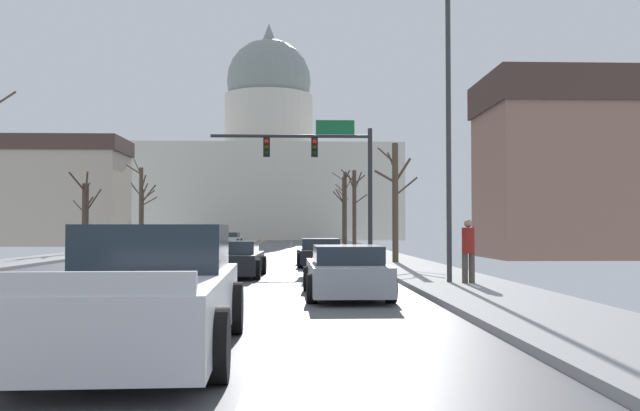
% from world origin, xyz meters
% --- Properties ---
extents(ground, '(20.00, 180.00, 0.20)m').
position_xyz_m(ground, '(0.00, -0.00, 0.02)').
color(ground, '#505055').
extents(signal_gantry, '(7.91, 0.41, 6.77)m').
position_xyz_m(signal_gantry, '(5.39, 17.75, 4.94)').
color(signal_gantry, '#28282D').
rests_on(signal_gantry, ground).
extents(street_lamp_right, '(1.96, 0.24, 8.27)m').
position_xyz_m(street_lamp_right, '(7.97, 3.16, 4.97)').
color(street_lamp_right, '#333338').
rests_on(street_lamp_right, ground).
extents(capitol_building, '(35.63, 23.39, 31.09)m').
position_xyz_m(capitol_building, '(0.00, 82.30, 9.39)').
color(capitol_building, beige).
rests_on(capitol_building, ground).
extents(sedan_near_00, '(1.98, 4.50, 1.17)m').
position_xyz_m(sedan_near_00, '(4.99, 13.42, 0.55)').
color(sedan_near_00, black).
rests_on(sedan_near_00, ground).
extents(sedan_near_01, '(2.08, 4.28, 1.20)m').
position_xyz_m(sedan_near_01, '(1.89, 7.22, 0.57)').
color(sedan_near_01, black).
rests_on(sedan_near_01, ground).
extents(sedan_near_02, '(1.99, 4.60, 1.22)m').
position_xyz_m(sedan_near_02, '(5.16, 0.63, 0.57)').
color(sedan_near_02, '#9EA3A8').
rests_on(sedan_near_02, ground).
extents(pickup_truck_near_03, '(2.52, 5.66, 1.68)m').
position_xyz_m(pickup_truck_near_03, '(2.03, -6.49, 0.75)').
color(pickup_truck_near_03, silver).
rests_on(pickup_truck_near_03, ground).
extents(sedan_oncoming_00, '(2.06, 4.38, 1.18)m').
position_xyz_m(sedan_oncoming_00, '(-1.78, 23.60, 0.57)').
color(sedan_oncoming_00, '#1E7247').
rests_on(sedan_oncoming_00, ground).
extents(sedan_oncoming_01, '(2.07, 4.48, 1.19)m').
position_xyz_m(sedan_oncoming_01, '(-5.35, 36.00, 0.55)').
color(sedan_oncoming_01, silver).
rests_on(sedan_oncoming_01, ground).
extents(sedan_oncoming_02, '(2.03, 4.67, 1.18)m').
position_xyz_m(sedan_oncoming_02, '(-1.97, 45.60, 0.56)').
color(sedan_oncoming_02, silver).
rests_on(sedan_oncoming_02, ground).
extents(sedan_oncoming_03, '(2.12, 4.73, 1.13)m').
position_xyz_m(sedan_oncoming_03, '(-5.24, 56.95, 0.54)').
color(sedan_oncoming_03, '#6B6056').
rests_on(sedan_oncoming_03, ground).
extents(flank_building_00, '(11.20, 7.11, 9.63)m').
position_xyz_m(flank_building_00, '(-17.03, 46.29, 4.86)').
color(flank_building_00, '#B2A38E').
rests_on(flank_building_00, ground).
extents(flank_building_01, '(8.93, 6.90, 9.73)m').
position_xyz_m(flank_building_01, '(18.51, 20.65, 4.93)').
color(flank_building_01, '#8C6656').
rests_on(flank_building_01, ground).
extents(bare_tree_00, '(1.89, 1.67, 5.17)m').
position_xyz_m(bare_tree_00, '(8.28, 13.97, 2.91)').
color(bare_tree_00, '#4C3D2D').
rests_on(bare_tree_00, ground).
extents(bare_tree_01, '(2.29, 2.15, 7.17)m').
position_xyz_m(bare_tree_01, '(-7.93, 37.21, 3.40)').
color(bare_tree_01, '#4C3D2D').
rests_on(bare_tree_01, ground).
extents(bare_tree_02, '(2.20, 2.06, 6.14)m').
position_xyz_m(bare_tree_02, '(8.68, 39.58, 3.50)').
color(bare_tree_02, '#423328').
rests_on(bare_tree_02, ground).
extents(bare_tree_03, '(2.23, 0.70, 5.22)m').
position_xyz_m(bare_tree_03, '(-8.81, 41.75, 2.74)').
color(bare_tree_03, '#423328').
rests_on(bare_tree_03, ground).
extents(bare_tree_04, '(1.64, 2.75, 6.35)m').
position_xyz_m(bare_tree_04, '(8.47, 49.77, 3.49)').
color(bare_tree_04, '#4C3D2D').
rests_on(bare_tree_04, ground).
extents(bare_tree_05, '(1.88, 2.34, 4.70)m').
position_xyz_m(bare_tree_05, '(-8.45, 25.10, 2.37)').
color(bare_tree_05, '#423328').
rests_on(bare_tree_05, ground).
extents(bare_tree_06, '(1.91, 2.20, 6.53)m').
position_xyz_m(bare_tree_06, '(8.31, 44.90, 3.54)').
color(bare_tree_06, '#423328').
rests_on(bare_tree_06, ground).
extents(pedestrian_00, '(0.35, 0.34, 1.72)m').
position_xyz_m(pedestrian_00, '(8.64, 2.80, 1.09)').
color(pedestrian_00, '#4C4238').
rests_on(pedestrian_00, ground).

